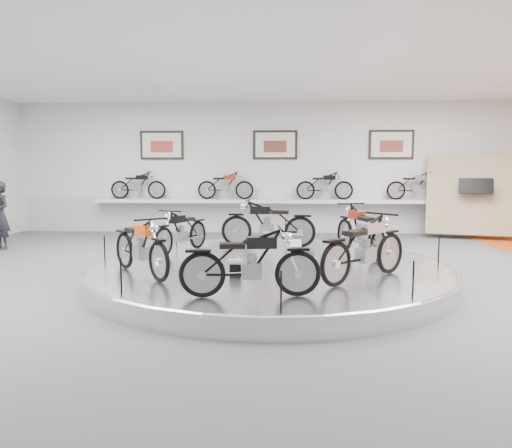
# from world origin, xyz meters

# --- Properties ---
(floor) EXTENTS (16.00, 16.00, 0.00)m
(floor) POSITION_xyz_m (0.00, 0.00, 0.00)
(floor) COLOR #515154
(floor) RESTS_ON ground
(ceiling) EXTENTS (16.00, 16.00, 0.00)m
(ceiling) POSITION_xyz_m (0.00, 0.00, 4.00)
(ceiling) COLOR white
(ceiling) RESTS_ON wall_back
(wall_back) EXTENTS (16.00, 0.00, 16.00)m
(wall_back) POSITION_xyz_m (0.00, 7.00, 2.00)
(wall_back) COLOR silver
(wall_back) RESTS_ON floor
(wall_front) EXTENTS (16.00, 0.00, 16.00)m
(wall_front) POSITION_xyz_m (0.00, -7.00, 2.00)
(wall_front) COLOR silver
(wall_front) RESTS_ON floor
(dado_band) EXTENTS (15.68, 0.04, 1.10)m
(dado_band) POSITION_xyz_m (0.00, 6.98, 0.55)
(dado_band) COLOR #BCBCBA
(dado_band) RESTS_ON floor
(display_platform) EXTENTS (6.40, 6.40, 0.30)m
(display_platform) POSITION_xyz_m (0.00, 0.30, 0.15)
(display_platform) COLOR silver
(display_platform) RESTS_ON floor
(platform_rim) EXTENTS (6.40, 6.40, 0.10)m
(platform_rim) POSITION_xyz_m (0.00, 0.30, 0.27)
(platform_rim) COLOR #B2B2BA
(platform_rim) RESTS_ON display_platform
(shelf) EXTENTS (11.00, 0.55, 0.10)m
(shelf) POSITION_xyz_m (0.00, 6.70, 1.00)
(shelf) COLOR silver
(shelf) RESTS_ON wall_back
(poster_left) EXTENTS (1.35, 0.06, 0.88)m
(poster_left) POSITION_xyz_m (-3.50, 6.96, 2.70)
(poster_left) COLOR beige
(poster_left) RESTS_ON wall_back
(poster_center) EXTENTS (1.35, 0.06, 0.88)m
(poster_center) POSITION_xyz_m (0.00, 6.96, 2.70)
(poster_center) COLOR beige
(poster_center) RESTS_ON wall_back
(poster_right) EXTENTS (1.35, 0.06, 0.88)m
(poster_right) POSITION_xyz_m (3.50, 6.96, 2.70)
(poster_right) COLOR beige
(poster_right) RESTS_ON wall_back
(display_panel) EXTENTS (2.56, 1.52, 2.30)m
(display_panel) POSITION_xyz_m (5.60, 6.10, 1.25)
(display_panel) COLOR tan
(display_panel) RESTS_ON floor
(shelf_bike_a) EXTENTS (1.22, 0.43, 0.73)m
(shelf_bike_a) POSITION_xyz_m (-4.20, 6.70, 1.42)
(shelf_bike_a) COLOR black
(shelf_bike_a) RESTS_ON shelf
(shelf_bike_b) EXTENTS (1.22, 0.43, 0.73)m
(shelf_bike_b) POSITION_xyz_m (-1.50, 6.70, 1.42)
(shelf_bike_b) COLOR maroon
(shelf_bike_b) RESTS_ON shelf
(shelf_bike_c) EXTENTS (1.22, 0.43, 0.73)m
(shelf_bike_c) POSITION_xyz_m (1.50, 6.70, 1.42)
(shelf_bike_c) COLOR black
(shelf_bike_c) RESTS_ON shelf
(shelf_bike_d) EXTENTS (1.22, 0.43, 0.73)m
(shelf_bike_d) POSITION_xyz_m (4.20, 6.70, 1.42)
(shelf_bike_d) COLOR #ADADB2
(shelf_bike_d) RESTS_ON shelf
(bike_a) EXTENTS (1.11, 1.82, 1.01)m
(bike_a) POSITION_xyz_m (1.74, 1.24, 0.81)
(bike_a) COLOR maroon
(bike_a) RESTS_ON display_platform
(bike_b) EXTENTS (1.79, 0.78, 1.02)m
(bike_b) POSITION_xyz_m (-0.08, 2.26, 0.81)
(bike_b) COLOR black
(bike_b) RESTS_ON display_platform
(bike_c) EXTENTS (1.08, 1.61, 0.89)m
(bike_c) POSITION_xyz_m (-1.79, 1.40, 0.75)
(bike_c) COLOR black
(bike_c) RESTS_ON display_platform
(bike_d) EXTENTS (1.48, 1.59, 0.95)m
(bike_d) POSITION_xyz_m (-2.02, -0.70, 0.77)
(bike_d) COLOR #CA3C03
(bike_d) RESTS_ON display_platform
(bike_e) EXTENTS (1.64, 0.73, 0.94)m
(bike_e) POSITION_xyz_m (-0.19, -1.98, 0.77)
(bike_e) COLOR black
(bike_e) RESTS_ON display_platform
(bike_f) EXTENTS (1.64, 1.64, 1.01)m
(bike_f) POSITION_xyz_m (1.48, -0.86, 0.80)
(bike_f) COLOR #ADADB2
(bike_f) RESTS_ON display_platform
(visitor) EXTENTS (0.73, 0.67, 1.68)m
(visitor) POSITION_xyz_m (-6.73, 3.45, 0.84)
(visitor) COLOR black
(visitor) RESTS_ON floor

